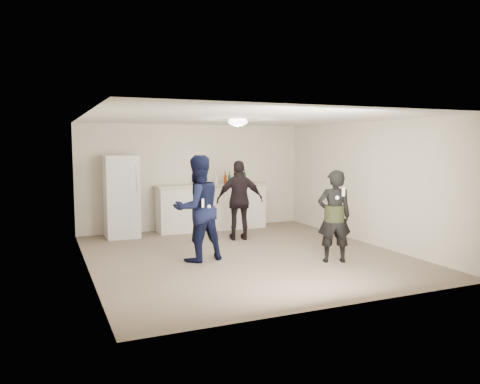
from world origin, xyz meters
name	(u,v)px	position (x,y,z in m)	size (l,w,h in m)	color
floor	(244,255)	(0.00, 0.00, 0.00)	(6.00, 6.00, 0.00)	#6B5B4C
ceiling	(244,118)	(0.00, 0.00, 2.50)	(6.00, 6.00, 0.00)	silver
wall_back	(194,177)	(0.00, 3.00, 1.25)	(6.00, 6.00, 0.00)	beige
wall_front	(342,208)	(0.00, -3.00, 1.25)	(6.00, 6.00, 0.00)	beige
wall_left	(86,194)	(-2.75, 0.00, 1.25)	(6.00, 6.00, 0.00)	beige
wall_right	(367,183)	(2.75, 0.00, 1.25)	(6.00, 6.00, 0.00)	beige
counter	(212,208)	(0.33, 2.67, 0.53)	(2.60, 0.56, 1.05)	silver
counter_top	(212,185)	(0.33, 2.67, 1.07)	(2.68, 0.64, 0.04)	beige
fridge	(121,196)	(-1.80, 2.60, 0.90)	(0.70, 0.70, 1.80)	silver
fridge_handle	(137,179)	(-1.52, 2.23, 1.30)	(0.02, 0.02, 0.60)	silver
ceiling_dome	(238,122)	(0.00, 0.30, 2.45)	(0.36, 0.36, 0.16)	white
shaker	(197,181)	(-0.03, 2.67, 1.18)	(0.08, 0.08, 0.17)	silver
man	(198,208)	(-0.92, -0.06, 0.93)	(0.90, 0.70, 1.85)	#0F163F
woman	(334,216)	(1.22, -1.07, 0.80)	(0.58, 0.38, 1.60)	black
camo_shorts	(334,213)	(1.22, -1.07, 0.85)	(0.34, 0.34, 0.28)	#2C391A
spectator	(240,200)	(0.47, 1.32, 0.85)	(0.99, 0.41, 1.70)	black
remote_man	(203,203)	(-0.92, -0.34, 1.05)	(0.04, 0.04, 0.15)	white
nunchuk_man	(209,207)	(-0.80, -0.31, 0.98)	(0.07, 0.07, 0.07)	white
remote_woman	(343,192)	(1.22, -1.32, 1.25)	(0.04, 0.04, 0.15)	white
nunchuk_woman	(337,198)	(1.12, -1.29, 1.15)	(0.07, 0.07, 0.07)	white
bottle_cluster	(230,179)	(0.80, 2.67, 1.20)	(0.83, 0.21, 0.23)	white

